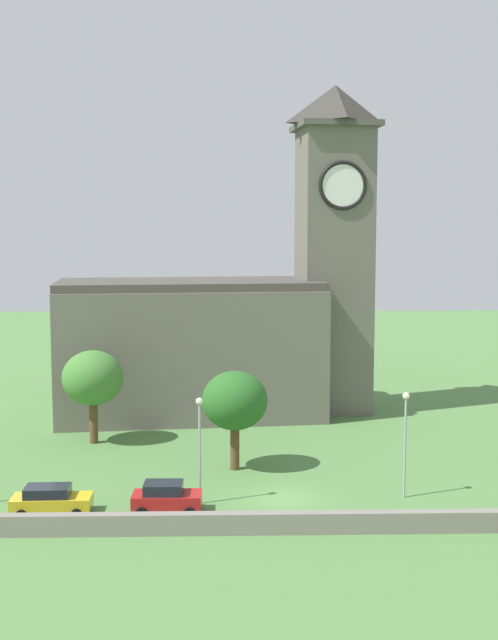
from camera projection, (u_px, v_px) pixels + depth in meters
The scene contains 9 objects.
ground_plane at pixel (271, 437), 66.27m from camera, with size 200.00×200.00×0.00m, color #517F42.
church at pixel (228, 321), 74.12m from camera, with size 28.76×13.53×29.06m.
quay_barrier at pixel (290, 523), 45.51m from camera, with size 41.47×0.70×1.17m, color gray.
car_yellow at pixel (51, 500), 48.60m from camera, with size 4.65×2.32×1.64m.
car_red at pixel (166, 497), 48.83m from camera, with size 4.08×2.32×1.78m.
streetlamp_west_mid at pixel (200, 432), 49.97m from camera, with size 0.44×0.44×6.53m.
streetlamp_central at pixel (405, 427), 51.13m from camera, with size 0.44×0.44×6.61m.
tree_churchyard at pixel (235, 401), 57.03m from camera, with size 4.52×4.52×6.88m.
tree_by_tower at pixel (93, 378), 64.04m from camera, with size 4.69×4.69×7.25m.
Camera 1 is at (-3.40, -49.75, 16.68)m, focal length 46.78 mm.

